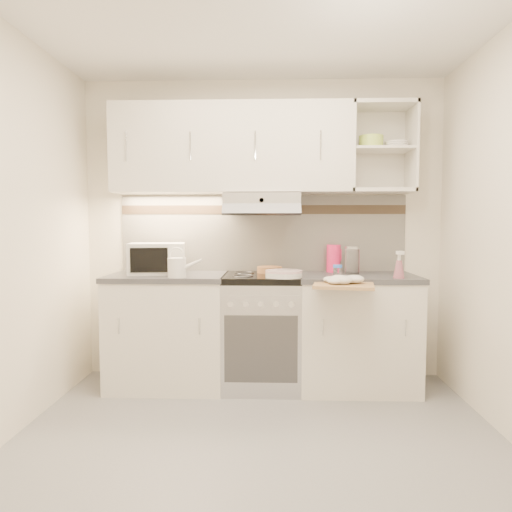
{
  "coord_description": "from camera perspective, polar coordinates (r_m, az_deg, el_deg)",
  "views": [
    {
      "loc": [
        0.07,
        -2.49,
        1.3
      ],
      "look_at": [
        -0.04,
        0.95,
        1.06
      ],
      "focal_mm": 32.0,
      "sensor_mm": 36.0,
      "label": 1
    }
  ],
  "objects": [
    {
      "name": "ground",
      "position": [
        2.81,
        0.23,
        -23.55
      ],
      "size": [
        3.0,
        3.0,
        0.0
      ],
      "primitive_type": "plane",
      "color": "gray",
      "rests_on": "ground"
    },
    {
      "name": "spray_bottle",
      "position": [
        3.52,
        17.44,
        -1.3
      ],
      "size": [
        0.08,
        0.08,
        0.21
      ],
      "rotation": [
        0.0,
        0.0,
        0.24
      ],
      "color": "pink",
      "rests_on": "worktop_right"
    },
    {
      "name": "worktop_right",
      "position": [
        3.67,
        12.51,
        -2.62
      ],
      "size": [
        0.92,
        0.62,
        0.04
      ],
      "primitive_type": "cube",
      "color": "#47474C",
      "rests_on": "base_cabinet_right"
    },
    {
      "name": "room_shell",
      "position": [
        2.87,
        0.49,
        10.58
      ],
      "size": [
        3.04,
        2.84,
        2.52
      ],
      "color": "silver",
      "rests_on": "ground"
    },
    {
      "name": "electric_range",
      "position": [
        3.69,
        0.71,
        -9.28
      ],
      "size": [
        0.6,
        0.6,
        0.9
      ],
      "color": "#B7B7BC",
      "rests_on": "ground"
    },
    {
      "name": "spice_jar",
      "position": [
        3.42,
        10.15,
        -1.89
      ],
      "size": [
        0.07,
        0.07,
        0.1
      ],
      "rotation": [
        0.0,
        0.0,
        -0.4
      ],
      "color": "white",
      "rests_on": "worktop_right"
    },
    {
      "name": "base_cabinet_left",
      "position": [
        3.78,
        -10.88,
        -9.34
      ],
      "size": [
        0.9,
        0.6,
        0.86
      ],
      "primitive_type": "cube",
      "color": "silver",
      "rests_on": "ground"
    },
    {
      "name": "glass_jar",
      "position": [
        3.72,
        11.95,
        -0.5
      ],
      "size": [
        0.12,
        0.12,
        0.22
      ],
      "rotation": [
        0.0,
        0.0,
        0.4
      ],
      "color": "silver",
      "rests_on": "worktop_right"
    },
    {
      "name": "dish_towel",
      "position": [
        3.23,
        11.01,
        -2.75
      ],
      "size": [
        0.34,
        0.31,
        0.08
      ],
      "primitive_type": null,
      "rotation": [
        0.0,
        0.0,
        0.24
      ],
      "color": "silver",
      "rests_on": "cutting_board"
    },
    {
      "name": "cutting_board",
      "position": [
        3.26,
        10.9,
        -3.58
      ],
      "size": [
        0.47,
        0.44,
        0.02
      ],
      "primitive_type": "cube",
      "rotation": [
        0.0,
        0.0,
        -0.18
      ],
      "color": "#A28147",
      "rests_on": "base_cabinet_right"
    },
    {
      "name": "plate_stack",
      "position": [
        3.43,
        3.51,
        -2.22
      ],
      "size": [
        0.28,
        0.28,
        0.06
      ],
      "rotation": [
        0.0,
        0.0,
        -0.0
      ],
      "color": "silver",
      "rests_on": "electric_range"
    },
    {
      "name": "worktop_left",
      "position": [
        3.7,
        -10.98,
        -2.55
      ],
      "size": [
        0.92,
        0.62,
        0.04
      ],
      "primitive_type": "cube",
      "color": "#47474C",
      "rests_on": "base_cabinet_left"
    },
    {
      "name": "base_cabinet_right",
      "position": [
        3.75,
        12.4,
        -9.47
      ],
      "size": [
        0.9,
        0.6,
        0.86
      ],
      "primitive_type": "cube",
      "color": "silver",
      "rests_on": "ground"
    },
    {
      "name": "pink_pitcher",
      "position": [
        3.83,
        9.67,
        -0.29
      ],
      "size": [
        0.12,
        0.11,
        0.23
      ],
      "rotation": [
        0.0,
        0.0,
        0.21
      ],
      "color": "#FB2262",
      "rests_on": "worktop_right"
    },
    {
      "name": "watering_can",
      "position": [
        3.45,
        -9.72,
        -1.32
      ],
      "size": [
        0.27,
        0.14,
        0.23
      ],
      "rotation": [
        0.0,
        0.0,
        -0.04
      ],
      "color": "silver",
      "rests_on": "worktop_left"
    },
    {
      "name": "bread_loaf",
      "position": [
        3.73,
        1.72,
        -1.72
      ],
      "size": [
        0.2,
        0.2,
        0.05
      ],
      "primitive_type": "cylinder",
      "color": "olive",
      "rests_on": "electric_range"
    },
    {
      "name": "microwave",
      "position": [
        3.74,
        -12.27,
        -0.3
      ],
      "size": [
        0.48,
        0.39,
        0.25
      ],
      "rotation": [
        0.0,
        0.0,
        0.16
      ],
      "color": "silver",
      "rests_on": "worktop_left"
    }
  ]
}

